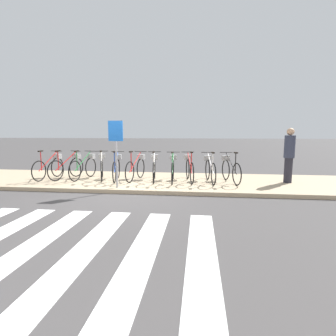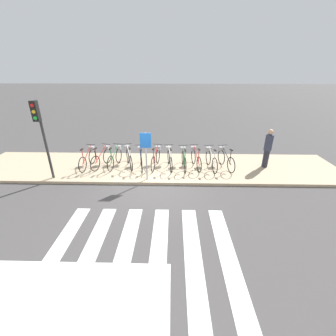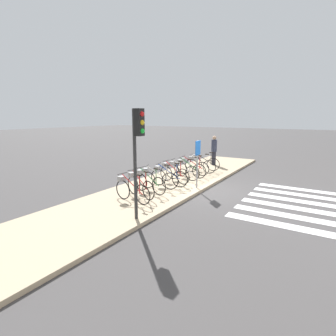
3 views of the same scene
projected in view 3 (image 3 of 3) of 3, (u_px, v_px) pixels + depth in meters
The scene contains 16 objects.
ground_plane at pixel (206, 190), 11.28m from camera, with size 120.00×120.00×0.00m, color #423F3F.
sidewalk at pixel (172, 183), 12.15m from camera, with size 17.12×3.40×0.12m.
parked_bicycle_0 at pixel (131, 189), 9.32m from camera, with size 0.46×1.71×1.05m.
parked_bicycle_1 at pixel (139, 185), 9.91m from camera, with size 0.64×1.65×1.05m.
parked_bicycle_2 at pixel (148, 181), 10.43m from camera, with size 0.46×1.70×1.05m.
parked_bicycle_3 at pixel (156, 178), 10.98m from camera, with size 0.69×1.63×1.05m.
parked_bicycle_4 at pixel (167, 176), 11.39m from camera, with size 0.48×1.69×1.05m.
parked_bicycle_5 at pixel (173, 173), 12.03m from camera, with size 0.46×1.70×1.05m.
parked_bicycle_6 at pixel (181, 170), 12.53m from camera, with size 0.46×1.70×1.05m.
parked_bicycle_7 at pixel (188, 168), 13.05m from camera, with size 0.46×1.71×1.05m.
parked_bicycle_8 at pixel (191, 166), 13.58m from camera, with size 0.49×1.69×1.05m.
parked_bicycle_9 at pixel (199, 164), 14.11m from camera, with size 0.46×1.70×1.05m.
parked_bicycle_10 at pixel (203, 162), 14.70m from camera, with size 0.58×1.67×1.05m.
pedestrian at pixel (214, 150), 16.26m from camera, with size 0.34×0.34×1.81m.
traffic_light at pixel (138, 141), 7.33m from camera, with size 0.24×0.40×3.22m.
sign_post at pixel (198, 156), 10.91m from camera, with size 0.44×0.07×2.01m.
Camera 3 is at (-10.10, -4.37, 3.13)m, focal length 28.00 mm.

